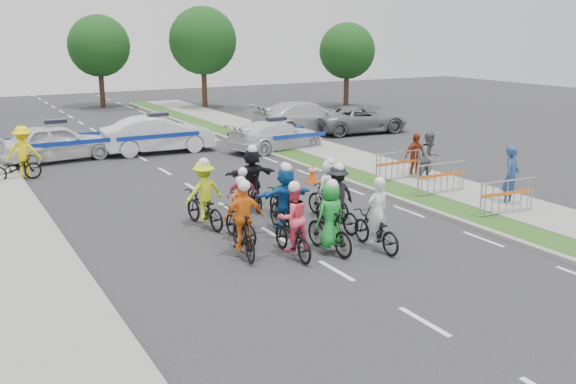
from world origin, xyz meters
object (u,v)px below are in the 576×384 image
rider_10 (204,200)px  cone_0 (312,173)px  spectator_0 (511,176)px  barrier_2 (398,167)px  rider_8 (283,197)px  spectator_2 (415,156)px  rider_1 (330,224)px  parked_bike (15,168)px  police_car_1 (159,134)px  cone_1 (289,144)px  rider_5 (285,204)px  spectator_1 (430,157)px  rider_7 (329,195)px  rider_11 (252,182)px  rider_0 (376,225)px  rider_9 (242,203)px  rider_3 (244,227)px  civilian_suv (360,119)px  tree_2 (347,51)px  tree_4 (99,46)px  civilian_sedan (306,117)px  barrier_1 (441,180)px  police_car_2 (276,135)px  tree_1 (203,41)px  police_car_0 (57,142)px  rider_6 (240,219)px  marshal_hiviz (24,152)px  barrier_0 (507,199)px  rider_4 (337,204)px  rider_2 (293,229)px

rider_10 → cone_0: size_ratio=2.86×
spectator_0 → barrier_2: (-1.01, 4.21, -0.40)m
rider_8 → spectator_2: rider_8 is taller
rider_1 → parked_bike: bearing=-68.7°
police_car_1 → cone_1: bearing=-113.2°
rider_5 → spectator_1: (7.36, 2.65, 0.09)m
rider_7 → rider_11: (-1.49, 1.99, 0.13)m
rider_0 → rider_11: 4.95m
rider_5 → rider_9: (-0.73, 1.15, -0.16)m
rider_3 → civilian_suv: 19.60m
cone_0 → tree_2: bearing=52.7°
barrier_2 → tree_4: (-3.70, 27.83, 3.63)m
civilian_sedan → barrier_1: size_ratio=2.88×
rider_5 → civilian_sedan: rider_5 is taller
rider_10 → tree_2: (19.33, 21.38, 3.08)m
rider_7 → rider_0: bearing=71.4°
spectator_0 → barrier_2: 4.35m
rider_1 → police_car_2: size_ratio=0.41×
police_car_2 → tree_1: tree_1 is taller
police_car_0 → cone_1: 9.84m
rider_1 → rider_8: bearing=-101.8°
tree_2 → tree_4: size_ratio=0.92×
rider_9 → cone_1: bearing=-117.3°
rider_0 → tree_2: size_ratio=0.32×
rider_1 → cone_1: bearing=-119.4°
spectator_0 → cone_1: spectator_0 is taller
rider_0 → rider_7: (0.43, 2.84, 0.09)m
spectator_0 → parked_bike: bearing=117.4°
rider_6 → cone_1: 12.48m
marshal_hiviz → cone_0: bearing=168.1°
rider_9 → cone_0: (4.47, 3.57, -0.32)m
barrier_2 → cone_1: 7.07m
rider_5 → rider_11: (0.29, 2.62, 0.01)m
rider_3 → rider_10: bearing=-82.6°
rider_10 → spectator_0: 9.43m
rider_5 → spectator_0: size_ratio=1.02×
civilian_suv → police_car_0: bearing=95.5°
civilian_suv → tree_4: 20.41m
police_car_1 → spectator_0: 15.42m
cone_1 → parked_bike: size_ratio=0.38×
civilian_suv → cone_1: (-5.94, -2.86, -0.37)m
rider_3 → spectator_1: (9.10, 3.72, 0.17)m
spectator_2 → barrier_0: size_ratio=0.83×
rider_4 → cone_0: (2.36, 5.12, -0.39)m
rider_2 → spectator_1: bearing=-149.2°
police_car_2 → barrier_1: bearing=175.2°
rider_9 → tree_1: size_ratio=0.25×
marshal_hiviz → tree_1: tree_1 is taller
rider_11 → police_car_1: 10.30m
rider_11 → barrier_0: size_ratio=1.00×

